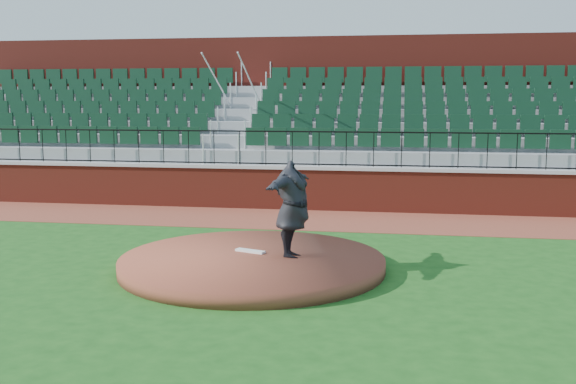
# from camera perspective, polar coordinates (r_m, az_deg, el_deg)

# --- Properties ---
(ground) EXTENTS (90.00, 90.00, 0.00)m
(ground) POSITION_cam_1_polar(r_m,az_deg,el_deg) (12.88, -1.10, -6.66)
(ground) COLOR #184C15
(ground) RESTS_ON ground
(warning_track) EXTENTS (34.00, 3.20, 0.01)m
(warning_track) POSITION_cam_1_polar(r_m,az_deg,el_deg) (18.10, 2.03, -2.35)
(warning_track) COLOR brown
(warning_track) RESTS_ON ground
(field_wall) EXTENTS (34.00, 0.35, 1.20)m
(field_wall) POSITION_cam_1_polar(r_m,az_deg,el_deg) (19.57, 2.65, 0.20)
(field_wall) COLOR maroon
(field_wall) RESTS_ON ground
(wall_cap) EXTENTS (34.00, 0.45, 0.10)m
(wall_cap) POSITION_cam_1_polar(r_m,az_deg,el_deg) (19.49, 2.66, 2.09)
(wall_cap) COLOR #B7B7B7
(wall_cap) RESTS_ON field_wall
(wall_railing) EXTENTS (34.00, 0.05, 1.00)m
(wall_railing) POSITION_cam_1_polar(r_m,az_deg,el_deg) (19.44, 2.67, 3.70)
(wall_railing) COLOR black
(wall_railing) RESTS_ON wall_cap
(seating_stands) EXTENTS (34.00, 5.10, 4.60)m
(seating_stands) POSITION_cam_1_polar(r_m,az_deg,el_deg) (22.12, 3.52, 5.52)
(seating_stands) COLOR gray
(seating_stands) RESTS_ON ground
(concourse_wall) EXTENTS (34.00, 0.50, 5.50)m
(concourse_wall) POSITION_cam_1_polar(r_m,az_deg,el_deg) (24.89, 4.21, 6.83)
(concourse_wall) COLOR maroon
(concourse_wall) RESTS_ON ground
(pitchers_mound) EXTENTS (5.09, 5.09, 0.25)m
(pitchers_mound) POSITION_cam_1_polar(r_m,az_deg,el_deg) (12.90, -3.07, -6.08)
(pitchers_mound) COLOR brown
(pitchers_mound) RESTS_ON ground
(pitching_rubber) EXTENTS (0.64, 0.36, 0.04)m
(pitching_rubber) POSITION_cam_1_polar(r_m,az_deg,el_deg) (13.24, -3.25, -5.06)
(pitching_rubber) COLOR white
(pitching_rubber) RESTS_ON pitchers_mound
(pitcher) EXTENTS (0.91, 2.34, 1.86)m
(pitcher) POSITION_cam_1_polar(r_m,az_deg,el_deg) (12.66, 0.38, -1.47)
(pitcher) COLOR black
(pitcher) RESTS_ON pitchers_mound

